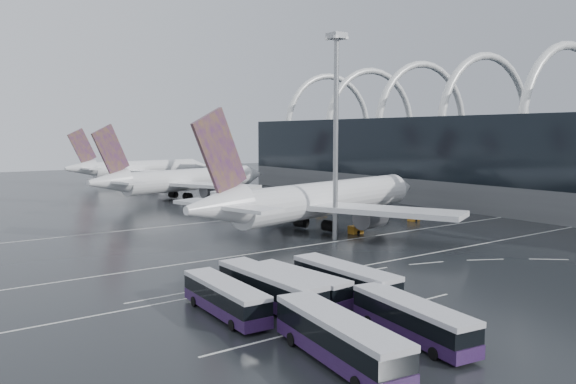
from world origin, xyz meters
TOP-DOWN VIEW (x-y plane):
  - ground at (0.00, 0.00)m, footprint 420.00×420.00m
  - terminal at (61.56, 19.84)m, footprint 42.00×160.00m
  - lane_marking_near at (0.00, -2.00)m, footprint 120.00×0.25m
  - lane_marking_mid at (0.00, 12.00)m, footprint 120.00×0.25m
  - lane_marking_far at (0.00, 40.00)m, footprint 120.00×0.25m
  - bus_bay_line_south at (-24.00, -16.00)m, footprint 28.00×0.25m
  - bus_bay_line_north at (-24.00, 0.00)m, footprint 28.00×0.25m
  - airliner_main at (3.42, 21.76)m, footprint 58.39×50.43m
  - airliner_gate_b at (3.60, 75.94)m, footprint 52.56×46.54m
  - airliner_gate_c at (11.96, 128.46)m, footprint 50.37×46.27m
  - bus_row_near_a at (-31.67, -8.68)m, footprint 3.36×12.40m
  - bus_row_near_b at (-27.07, -9.05)m, footprint 3.55×13.92m
  - bus_row_near_c at (-23.58, -9.05)m, footprint 3.75×12.16m
  - bus_row_near_d at (-19.21, -10.74)m, footprint 3.25×13.23m
  - bus_row_far_a at (-30.24, -22.70)m, footprint 4.92×14.00m
  - bus_row_far_c at (-22.43, -22.54)m, footprint 4.42×12.71m
  - floodlight_mast at (-0.03, 13.46)m, footprint 2.39×2.39m
  - gse_cart_belly_a at (23.83, 18.89)m, footprint 2.13×1.26m
  - gse_cart_belly_b at (25.98, 32.12)m, footprint 2.23×1.32m
  - gse_cart_belly_c at (6.11, 15.44)m, footprint 2.33×1.38m
  - gse_cart_belly_d at (27.58, 23.70)m, footprint 2.41×1.43m
  - gse_cart_belly_e at (16.19, 36.93)m, footprint 2.04×1.21m

SIDE VIEW (x-z plane):
  - ground at x=0.00m, z-range 0.00..0.00m
  - lane_marking_near at x=0.00m, z-range 0.00..0.01m
  - lane_marking_mid at x=0.00m, z-range 0.00..0.01m
  - lane_marking_far at x=0.00m, z-range 0.00..0.01m
  - bus_bay_line_south at x=-24.00m, z-range 0.00..0.01m
  - bus_bay_line_north at x=-24.00m, z-range 0.00..0.01m
  - gse_cart_belly_e at x=16.19m, z-range 0.00..1.11m
  - gse_cart_belly_a at x=23.83m, z-range 0.00..1.16m
  - gse_cart_belly_b at x=25.98m, z-range 0.00..1.22m
  - gse_cart_belly_c at x=6.11m, z-range 0.00..1.27m
  - gse_cart_belly_d at x=27.58m, z-range 0.00..1.32m
  - bus_row_near_c at x=-23.58m, z-range 0.15..3.09m
  - bus_row_near_a at x=-31.67m, z-range 0.15..3.18m
  - bus_row_far_c at x=-22.43m, z-range 0.15..3.22m
  - bus_row_near_d at x=-19.21m, z-range 0.16..3.41m
  - bus_row_far_a at x=-30.24m, z-range 0.17..3.54m
  - bus_row_near_b at x=-27.07m, z-range 0.17..3.58m
  - airliner_gate_c at x=11.96m, z-range -4.48..13.45m
  - airliner_gate_b at x=3.60m, z-range -4.60..13.81m
  - airliner_main at x=3.42m, z-range -4.97..14.96m
  - terminal at x=61.56m, z-range -6.58..28.32m
  - floodlight_mast at x=-0.03m, z-range 4.03..35.26m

